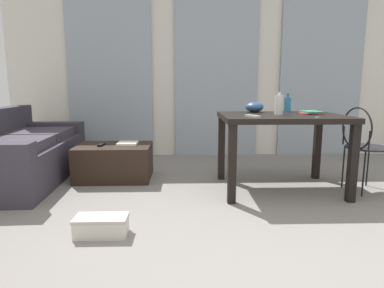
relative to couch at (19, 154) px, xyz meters
name	(u,v)px	position (x,y,z in m)	size (l,w,h in m)	color
ground_plane	(235,195)	(2.29, -0.59, -0.30)	(7.60, 7.60, 0.00)	gray
wall_back	(216,64)	(2.29, 1.39, 1.05)	(6.04, 0.10, 2.70)	silver
curtains	(216,77)	(2.29, 1.31, 0.85)	(4.30, 0.03, 2.31)	#99A3AD
couch	(19,154)	(0.00, 0.00, 0.00)	(0.96, 1.89, 0.78)	#38333D
coffee_table	(115,162)	(1.03, 0.05, -0.11)	(0.81, 0.60, 0.38)	black
craft_table	(281,125)	(2.76, -0.40, 0.35)	(1.17, 0.89, 0.76)	black
wire_chair	(362,140)	(3.53, -0.50, 0.21)	(0.42, 0.44, 0.84)	black
bottle_near	(279,105)	(2.73, -0.41, 0.55)	(0.08, 0.08, 0.22)	beige
bottle_far	(287,104)	(2.92, -0.07, 0.54)	(0.07, 0.07, 0.20)	teal
bowl	(254,107)	(2.56, -0.09, 0.51)	(0.19, 0.19, 0.11)	#2D4C7A
book_stack	(312,112)	(3.08, -0.34, 0.47)	(0.24, 0.24, 0.03)	red
tv_remote_on_table	(252,116)	(2.41, -0.67, 0.46)	(0.04, 0.17, 0.02)	#B7B7B2
scissors	(318,117)	(2.98, -0.72, 0.46)	(0.07, 0.09, 0.00)	#9EA0A5
tv_remote_primary	(101,145)	(0.90, 0.01, 0.09)	(0.04, 0.14, 0.02)	black
magazine	(128,143)	(1.17, 0.08, 0.09)	(0.22, 0.23, 0.03)	silver
shoebox	(101,226)	(1.22, -1.41, -0.23)	(0.36, 0.19, 0.14)	beige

